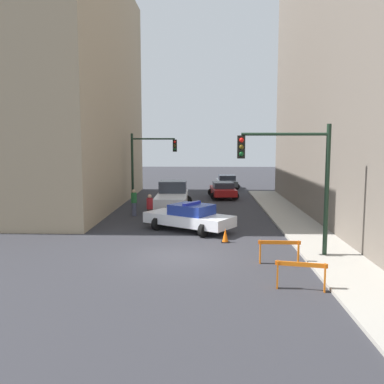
% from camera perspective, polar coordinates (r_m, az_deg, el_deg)
% --- Properties ---
extents(ground_plane, '(120.00, 120.00, 0.00)m').
position_cam_1_polar(ground_plane, '(17.54, -1.88, -8.57)').
color(ground_plane, '#2D2D33').
extents(sidewalk_right, '(2.40, 44.00, 0.12)m').
position_cam_1_polar(sidewalk_right, '(18.21, 18.20, -8.14)').
color(sidewalk_right, '#9E998E').
rests_on(sidewalk_right, ground_plane).
extents(building_corner_left, '(14.00, 20.00, 16.59)m').
position_cam_1_polar(building_corner_left, '(33.74, -21.56, 12.57)').
color(building_corner_left, tan).
rests_on(building_corner_left, ground_plane).
extents(traffic_light_near, '(3.64, 0.35, 5.20)m').
position_cam_1_polar(traffic_light_near, '(17.34, 13.90, 2.90)').
color(traffic_light_near, black).
rests_on(traffic_light_near, sidewalk_right).
extents(traffic_light_far, '(3.44, 0.35, 5.20)m').
position_cam_1_polar(traffic_light_far, '(32.15, -6.05, 4.56)').
color(traffic_light_far, black).
rests_on(traffic_light_far, ground_plane).
extents(police_car, '(4.95, 4.11, 1.52)m').
position_cam_1_polar(police_car, '(22.22, -0.34, -3.36)').
color(police_car, white).
rests_on(police_car, ground_plane).
extents(white_truck, '(2.69, 5.43, 1.90)m').
position_cam_1_polar(white_truck, '(28.96, -2.66, -0.61)').
color(white_truck, silver).
rests_on(white_truck, ground_plane).
extents(parked_car_near, '(2.49, 4.43, 1.31)m').
position_cam_1_polar(parked_car_near, '(35.08, 4.15, 0.31)').
color(parked_car_near, maroon).
rests_on(parked_car_near, ground_plane).
extents(parked_car_mid, '(2.40, 4.37, 1.31)m').
position_cam_1_polar(parked_car_mid, '(42.23, 4.64, 1.42)').
color(parked_car_mid, '#474C51').
rests_on(parked_car_mid, ground_plane).
extents(pedestrian_crossing, '(0.51, 0.51, 1.66)m').
position_cam_1_polar(pedestrian_crossing, '(24.35, -5.65, -2.17)').
color(pedestrian_crossing, '#382D23').
rests_on(pedestrian_crossing, ground_plane).
extents(pedestrian_corner, '(0.51, 0.51, 1.66)m').
position_cam_1_polar(pedestrian_corner, '(26.89, -7.74, -1.34)').
color(pedestrian_corner, '#474C66').
rests_on(pedestrian_corner, ground_plane).
extents(barrier_front, '(1.58, 0.47, 0.90)m').
position_cam_1_polar(barrier_front, '(13.99, 14.33, -10.18)').
color(barrier_front, orange).
rests_on(barrier_front, ground_plane).
extents(barrier_mid, '(1.60, 0.21, 0.90)m').
position_cam_1_polar(barrier_mid, '(16.70, 11.56, -7.32)').
color(barrier_mid, orange).
rests_on(barrier_mid, ground_plane).
extents(traffic_cone, '(0.36, 0.36, 0.66)m').
position_cam_1_polar(traffic_cone, '(19.86, 4.46, -5.81)').
color(traffic_cone, black).
rests_on(traffic_cone, ground_plane).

